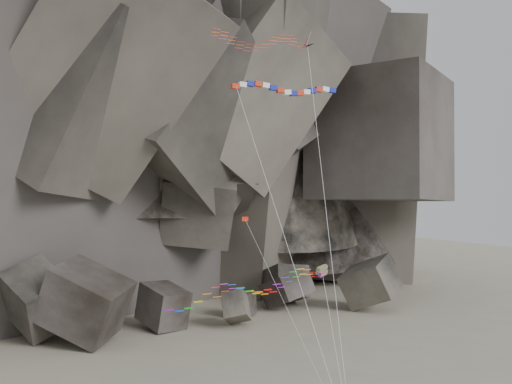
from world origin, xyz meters
name	(u,v)px	position (x,y,z in m)	size (l,w,h in m)	color
headland	(110,64)	(0.00, 70.00, 42.00)	(110.00, 70.00, 84.00)	#5B544A
boulder_field	(165,309)	(-1.55, 31.51, 2.70)	(70.67, 19.65, 10.32)	#47423F
delta_kite	(258,40)	(-3.68, 1.38, 29.87)	(9.41, 12.00, 29.87)	red
banner_kite	(286,91)	(-0.48, 2.39, 26.22)	(9.57, 12.86, 25.50)	red
parafoil_kite	(244,288)	(-5.64, -0.23, 10.51)	(14.66, 10.12, 10.41)	#BFCA0B
pennant_kite	(260,251)	(-3.26, 1.81, 12.98)	(1.21, 13.90, 14.27)	red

